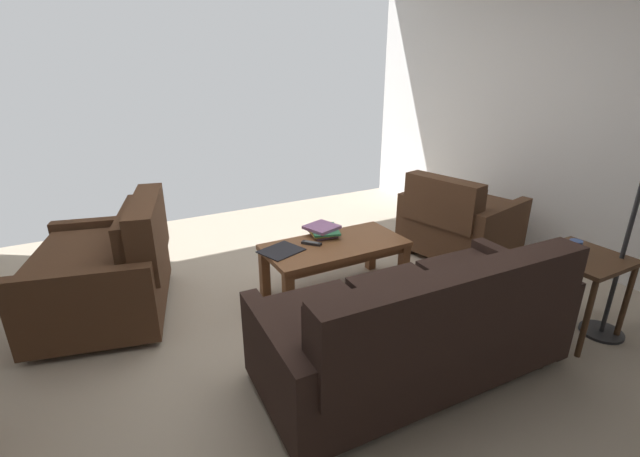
{
  "coord_description": "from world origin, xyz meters",
  "views": [
    {
      "loc": [
        1.3,
        2.44,
        1.76
      ],
      "look_at": [
        0.0,
        0.06,
        0.73
      ],
      "focal_mm": 24.05,
      "sensor_mm": 36.0,
      "label": 1
    }
  ],
  "objects_px": {
    "loveseat_near": "(109,269)",
    "armchair_side": "(458,221)",
    "tv_remote": "(312,243)",
    "sofa_main": "(420,326)",
    "book_stack": "(323,230)",
    "coffee_mug": "(575,247)",
    "loose_magazine": "(281,251)",
    "end_table": "(581,268)",
    "coffee_table": "(335,251)"
  },
  "relations": [
    {
      "from": "coffee_table",
      "to": "armchair_side",
      "type": "relative_size",
      "value": 1.04
    },
    {
      "from": "tv_remote",
      "to": "end_table",
      "type": "bearing_deg",
      "value": 135.67
    },
    {
      "from": "coffee_table",
      "to": "loose_magazine",
      "type": "bearing_deg",
      "value": -8.3
    },
    {
      "from": "loveseat_near",
      "to": "coffee_table",
      "type": "bearing_deg",
      "value": 161.89
    },
    {
      "from": "armchair_side",
      "to": "tv_remote",
      "type": "xyz_separation_m",
      "value": [
        1.6,
        0.02,
        0.1
      ]
    },
    {
      "from": "sofa_main",
      "to": "loose_magazine",
      "type": "bearing_deg",
      "value": -73.37
    },
    {
      "from": "book_stack",
      "to": "tv_remote",
      "type": "bearing_deg",
      "value": 37.76
    },
    {
      "from": "coffee_table",
      "to": "loveseat_near",
      "type": "bearing_deg",
      "value": -18.11
    },
    {
      "from": "coffee_mug",
      "to": "book_stack",
      "type": "bearing_deg",
      "value": -51.7
    },
    {
      "from": "loveseat_near",
      "to": "loose_magazine",
      "type": "xyz_separation_m",
      "value": [
        -1.17,
        0.46,
        0.08
      ]
    },
    {
      "from": "armchair_side",
      "to": "loose_magazine",
      "type": "distance_m",
      "value": 1.87
    },
    {
      "from": "sofa_main",
      "to": "book_stack",
      "type": "height_order",
      "value": "sofa_main"
    },
    {
      "from": "book_stack",
      "to": "tv_remote",
      "type": "distance_m",
      "value": 0.23
    },
    {
      "from": "coffee_mug",
      "to": "loose_magazine",
      "type": "relative_size",
      "value": 0.34
    },
    {
      "from": "coffee_mug",
      "to": "armchair_side",
      "type": "bearing_deg",
      "value": -103.12
    },
    {
      "from": "loveseat_near",
      "to": "end_table",
      "type": "height_order",
      "value": "loveseat_near"
    },
    {
      "from": "armchair_side",
      "to": "tv_remote",
      "type": "relative_size",
      "value": 7.18
    },
    {
      "from": "loveseat_near",
      "to": "book_stack",
      "type": "bearing_deg",
      "value": 168.85
    },
    {
      "from": "loveseat_near",
      "to": "book_stack",
      "type": "height_order",
      "value": "loveseat_near"
    },
    {
      "from": "end_table",
      "to": "coffee_mug",
      "type": "relative_size",
      "value": 5.72
    },
    {
      "from": "coffee_mug",
      "to": "tv_remote",
      "type": "relative_size",
      "value": 0.68
    },
    {
      "from": "coffee_table",
      "to": "end_table",
      "type": "xyz_separation_m",
      "value": [
        -1.18,
        1.25,
        0.12
      ]
    },
    {
      "from": "loveseat_near",
      "to": "coffee_mug",
      "type": "relative_size",
      "value": 12.51
    },
    {
      "from": "tv_remote",
      "to": "loose_magazine",
      "type": "xyz_separation_m",
      "value": [
        0.26,
        0.01,
        -0.01
      ]
    },
    {
      "from": "book_stack",
      "to": "loose_magazine",
      "type": "distance_m",
      "value": 0.47
    },
    {
      "from": "coffee_table",
      "to": "book_stack",
      "type": "relative_size",
      "value": 3.27
    },
    {
      "from": "end_table",
      "to": "coffee_mug",
      "type": "bearing_deg",
      "value": -38.07
    },
    {
      "from": "coffee_table",
      "to": "book_stack",
      "type": "distance_m",
      "value": 0.24
    },
    {
      "from": "sofa_main",
      "to": "coffee_table",
      "type": "bearing_deg",
      "value": -94.4
    },
    {
      "from": "coffee_table",
      "to": "armchair_side",
      "type": "distance_m",
      "value": 1.43
    },
    {
      "from": "loveseat_near",
      "to": "armchair_side",
      "type": "distance_m",
      "value": 3.07
    },
    {
      "from": "coffee_table",
      "to": "tv_remote",
      "type": "relative_size",
      "value": 7.48
    },
    {
      "from": "coffee_table",
      "to": "end_table",
      "type": "height_order",
      "value": "end_table"
    },
    {
      "from": "loveseat_near",
      "to": "book_stack",
      "type": "xyz_separation_m",
      "value": [
        -1.61,
        0.32,
        0.12
      ]
    },
    {
      "from": "loveseat_near",
      "to": "loose_magazine",
      "type": "distance_m",
      "value": 1.26
    },
    {
      "from": "armchair_side",
      "to": "tv_remote",
      "type": "distance_m",
      "value": 1.6
    },
    {
      "from": "coffee_mug",
      "to": "loose_magazine",
      "type": "height_order",
      "value": "coffee_mug"
    },
    {
      "from": "sofa_main",
      "to": "loveseat_near",
      "type": "xyz_separation_m",
      "value": [
        1.52,
        -1.64,
        0.01
      ]
    },
    {
      "from": "end_table",
      "to": "tv_remote",
      "type": "height_order",
      "value": "end_table"
    },
    {
      "from": "book_stack",
      "to": "sofa_main",
      "type": "bearing_deg",
      "value": 86.14
    },
    {
      "from": "armchair_side",
      "to": "loose_magazine",
      "type": "xyz_separation_m",
      "value": [
        1.86,
        0.02,
        0.09
      ]
    },
    {
      "from": "coffee_table",
      "to": "coffee_mug",
      "type": "relative_size",
      "value": 11.05
    },
    {
      "from": "end_table",
      "to": "armchair_side",
      "type": "height_order",
      "value": "armchair_side"
    },
    {
      "from": "sofa_main",
      "to": "loose_magazine",
      "type": "height_order",
      "value": "sofa_main"
    },
    {
      "from": "loveseat_near",
      "to": "tv_remote",
      "type": "xyz_separation_m",
      "value": [
        -1.43,
        0.46,
        0.09
      ]
    },
    {
      "from": "loveseat_near",
      "to": "end_table",
      "type": "xyz_separation_m",
      "value": [
        -2.78,
        1.78,
        0.12
      ]
    },
    {
      "from": "loveseat_near",
      "to": "end_table",
      "type": "relative_size",
      "value": 2.18
    },
    {
      "from": "loveseat_near",
      "to": "book_stack",
      "type": "relative_size",
      "value": 3.7
    },
    {
      "from": "loveseat_near",
      "to": "coffee_mug",
      "type": "xyz_separation_m",
      "value": [
        -2.73,
        1.74,
        0.27
      ]
    },
    {
      "from": "end_table",
      "to": "tv_remote",
      "type": "xyz_separation_m",
      "value": [
        1.35,
        -1.32,
        -0.04
      ]
    }
  ]
}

